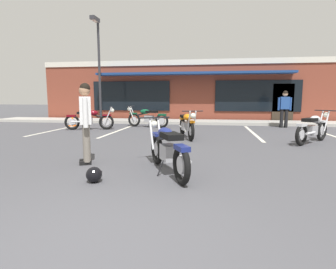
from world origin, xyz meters
TOP-DOWN VIEW (x-y plane):
  - ground_plane at (0.00, 4.02)m, footprint 80.00×80.00m
  - sidewalk_kerb at (0.00, 12.50)m, footprint 22.00×1.80m
  - brick_storefront_building at (0.00, 16.18)m, footprint 17.87×6.15m
  - painted_stall_lines at (0.00, 8.90)m, footprint 10.97×4.80m
  - motorcycle_foreground_classic at (0.29, 2.72)m, footprint 1.22×1.94m
  - motorcycle_red_sportbike at (-1.84, 10.22)m, footprint 2.07×0.85m
  - motorcycle_black_cruiser at (0.25, 7.15)m, footprint 0.96×2.05m
  - motorcycle_silver_naked at (4.13, 6.65)m, footprint 1.57×1.73m
  - motorcycle_blue_standard at (-4.04, 8.87)m, footprint 2.08×0.88m
  - person_in_black_shirt at (-1.49, 3.14)m, footprint 0.39×0.59m
  - person_in_shorts_foreground at (4.37, 11.01)m, footprint 0.60×0.28m
  - helmet_on_pavement at (-0.81, 1.95)m, footprint 0.26×0.26m
  - traffic_cone at (-5.50, 10.14)m, footprint 0.34×0.34m
  - parking_lot_lamp_post at (-4.59, 11.30)m, footprint 0.24×0.76m

SIDE VIEW (x-z plane):
  - ground_plane at x=0.00m, z-range 0.00..0.00m
  - painted_stall_lines at x=0.00m, z-range 0.00..0.01m
  - sidewalk_kerb at x=0.00m, z-range 0.00..0.14m
  - helmet_on_pavement at x=-0.81m, z-range 0.00..0.26m
  - traffic_cone at x=-5.50m, z-range -0.01..0.52m
  - motorcycle_foreground_classic at x=0.29m, z-range -0.03..0.95m
  - motorcycle_red_sportbike at x=-1.84m, z-range -0.03..0.95m
  - motorcycle_black_cruiser at x=0.25m, z-range -0.03..0.95m
  - motorcycle_silver_naked at x=4.13m, z-range -0.03..0.95m
  - motorcycle_blue_standard at x=-4.04m, z-range -0.03..0.95m
  - person_in_black_shirt at x=-1.49m, z-range 0.11..1.79m
  - person_in_shorts_foreground at x=4.37m, z-range 0.11..1.79m
  - brick_storefront_building at x=0.00m, z-range 0.00..3.47m
  - parking_lot_lamp_post at x=-4.59m, z-range 0.75..5.97m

